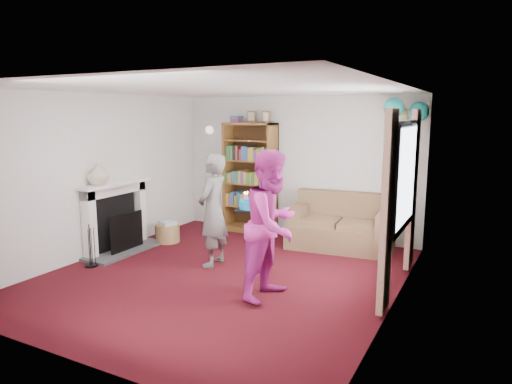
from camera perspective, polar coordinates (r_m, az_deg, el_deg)
The scene contains 16 objects.
ground at distance 6.38m, azimuth -4.04°, elevation -10.34°, with size 5.00×5.00×0.00m, color #35080F.
wall_back at distance 8.29m, azimuth 5.00°, elevation 3.22°, with size 4.50×0.02×2.50m, color silver.
wall_left at distance 7.50m, azimuth -19.04°, elevation 2.02°, with size 0.02×5.00×2.50m, color silver.
wall_right at distance 5.26m, azimuth 17.27°, elevation -1.01°, with size 0.02×5.00×2.50m, color silver.
ceiling at distance 6.00m, azimuth -4.33°, elevation 12.73°, with size 4.50×5.00×0.01m, color white.
fireplace at distance 7.64m, azimuth -16.80°, elevation -3.36°, with size 0.55×1.80×1.12m.
window_bay at distance 5.86m, azimuth 17.80°, elevation -0.43°, with size 0.14×2.02×2.20m.
wall_sconce at distance 8.93m, azimuth -5.82°, elevation 7.74°, with size 0.16×0.23×0.16m.
bookcase at distance 8.48m, azimuth -0.64°, elevation 1.64°, with size 0.96×0.42×2.24m.
sofa at distance 7.70m, azimuth 10.69°, elevation -4.35°, with size 1.68×0.89×0.89m.
wicker_basket at distance 8.05m, azimuth -10.97°, elevation -4.99°, with size 0.41×0.41×0.37m.
person_striped at distance 6.60m, azimuth -5.39°, elevation -2.31°, with size 0.60×0.39×1.63m, color black.
person_magenta at distance 5.43m, azimuth 2.08°, elevation -4.12°, with size 0.87×0.67×1.78m, color #B72487.
birthday_cake at distance 5.62m, azimuth -0.52°, elevation -1.60°, with size 0.37×0.37×0.22m.
balloons at distance 7.34m, azimuth 17.97°, elevation 9.52°, with size 0.63×0.69×1.77m.
mantel_vase at distance 7.29m, azimuth -19.15°, elevation 2.13°, with size 0.32×0.32×0.33m, color beige.
Camera 1 is at (3.16, -5.09, 2.20)m, focal length 32.00 mm.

